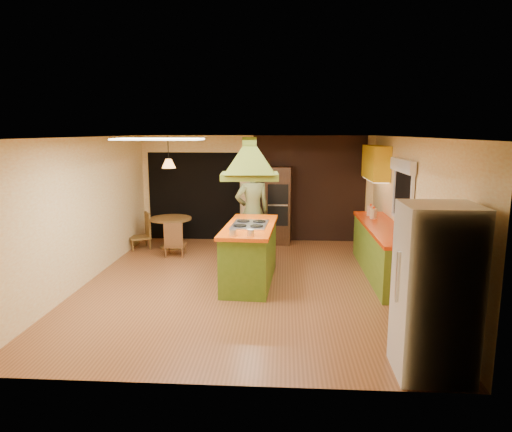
# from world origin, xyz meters

# --- Properties ---
(ground) EXTENTS (6.50, 6.50, 0.00)m
(ground) POSITION_xyz_m (0.00, 0.00, 0.00)
(ground) COLOR brown
(ground) RESTS_ON ground
(room_walls) EXTENTS (5.50, 6.50, 6.50)m
(room_walls) POSITION_xyz_m (0.00, 0.00, 1.25)
(room_walls) COLOR #FDEAB5
(room_walls) RESTS_ON ground
(ceiling_plane) EXTENTS (6.50, 6.50, 0.00)m
(ceiling_plane) POSITION_xyz_m (0.00, 0.00, 2.50)
(ceiling_plane) COLOR silver
(ceiling_plane) RESTS_ON room_walls
(brick_panel) EXTENTS (2.64, 0.03, 2.50)m
(brick_panel) POSITION_xyz_m (1.25, 3.23, 1.25)
(brick_panel) COLOR #381E14
(brick_panel) RESTS_ON ground
(nook_opening) EXTENTS (2.20, 0.03, 2.10)m
(nook_opening) POSITION_xyz_m (-1.50, 3.23, 1.05)
(nook_opening) COLOR black
(nook_opening) RESTS_ON ground
(right_counter) EXTENTS (0.62, 3.05, 0.92)m
(right_counter) POSITION_xyz_m (2.45, 0.60, 0.46)
(right_counter) COLOR olive
(right_counter) RESTS_ON ground
(upper_cabinets) EXTENTS (0.34, 1.40, 0.70)m
(upper_cabinets) POSITION_xyz_m (2.57, 2.20, 1.95)
(upper_cabinets) COLOR yellow
(upper_cabinets) RESTS_ON room_walls
(window_right) EXTENTS (0.12, 1.35, 1.06)m
(window_right) POSITION_xyz_m (2.70, 0.40, 1.77)
(window_right) COLOR black
(window_right) RESTS_ON room_walls
(fluor_panel) EXTENTS (1.20, 0.60, 0.03)m
(fluor_panel) POSITION_xyz_m (-1.10, -1.20, 2.48)
(fluor_panel) COLOR white
(fluor_panel) RESTS_ON ceiling_plane
(kitchen_island) EXTENTS (0.93, 2.08, 1.03)m
(kitchen_island) POSITION_xyz_m (0.08, 0.10, 0.51)
(kitchen_island) COLOR #587E1F
(kitchen_island) RESTS_ON ground
(range_hood) EXTENTS (0.99, 0.74, 0.78)m
(range_hood) POSITION_xyz_m (0.08, 0.10, 2.25)
(range_hood) COLOR #5D6E1B
(range_hood) RESTS_ON ceiling_plane
(man) EXTENTS (0.85, 0.72, 1.99)m
(man) POSITION_xyz_m (0.03, 1.46, 0.99)
(man) COLOR brown
(man) RESTS_ON ground
(refrigerator) EXTENTS (0.77, 0.73, 1.86)m
(refrigerator) POSITION_xyz_m (2.26, -2.86, 0.93)
(refrigerator) COLOR silver
(refrigerator) RESTS_ON ground
(wall_oven) EXTENTS (0.62, 0.63, 1.80)m
(wall_oven) POSITION_xyz_m (0.52, 2.95, 0.90)
(wall_oven) COLOR #412615
(wall_oven) RESTS_ON ground
(dining_table) EXTENTS (0.92, 0.92, 0.70)m
(dining_table) POSITION_xyz_m (-1.87, 2.32, 0.49)
(dining_table) COLOR brown
(dining_table) RESTS_ON ground
(chair_left) EXTENTS (0.60, 0.60, 0.81)m
(chair_left) POSITION_xyz_m (-2.57, 2.22, 0.40)
(chair_left) COLOR brown
(chair_left) RESTS_ON ground
(chair_near) EXTENTS (0.43, 0.43, 0.74)m
(chair_near) POSITION_xyz_m (-1.62, 1.67, 0.37)
(chair_near) COLOR brown
(chair_near) RESTS_ON ground
(pendant_lamp) EXTENTS (0.36, 0.36, 0.20)m
(pendant_lamp) POSITION_xyz_m (-1.87, 2.32, 1.90)
(pendant_lamp) COLOR #FF9E3F
(pendant_lamp) RESTS_ON ceiling_plane
(canister_large) EXTENTS (0.17, 0.17, 0.20)m
(canister_large) POSITION_xyz_m (2.40, 1.31, 1.02)
(canister_large) COLOR #EEE5BF
(canister_large) RESTS_ON right_counter
(canister_medium) EXTENTS (0.16, 0.16, 0.20)m
(canister_medium) POSITION_xyz_m (2.40, 1.61, 1.02)
(canister_medium) COLOR beige
(canister_medium) RESTS_ON right_counter
(canister_small) EXTENTS (0.16, 0.16, 0.17)m
(canister_small) POSITION_xyz_m (2.40, 1.30, 1.01)
(canister_small) COLOR beige
(canister_small) RESTS_ON right_counter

